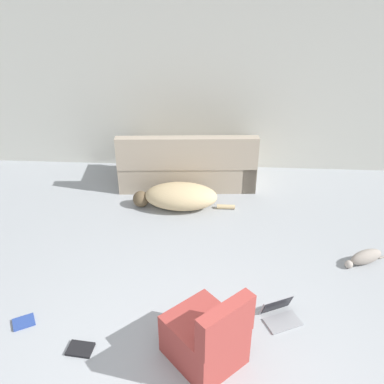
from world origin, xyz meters
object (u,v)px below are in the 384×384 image
book_blue (24,322)px  dog (179,196)px  couch (187,167)px  laptop_open (279,312)px  side_chair (207,337)px  book_black (80,349)px  cat (365,257)px

book_blue → dog: bearing=58.8°
couch → laptop_open: (1.07, -2.64, -0.20)m
couch → dog: bearing=80.5°
side_chair → book_black: bearing=-44.2°
cat → laptop_open: 1.37m
side_chair → dog: bearing=-122.6°
couch → book_blue: size_ratio=8.14×
book_black → side_chair: bearing=-1.3°
couch → book_black: size_ratio=8.37×
couch → dog: size_ratio=1.44×
couch → laptop_open: 2.85m
book_black → side_chair: (1.12, -0.03, 0.26)m
laptop_open → book_black: laptop_open is taller
couch → laptop_open: couch is taller
laptop_open → book_blue: bearing=160.6°
cat → laptop_open: laptop_open is taller
cat → side_chair: 2.24m
dog → laptop_open: (1.13, -1.93, -0.10)m
dog → book_blue: size_ratio=5.64×
cat → laptop_open: bearing=15.6°
laptop_open → side_chair: size_ratio=0.52×
dog → cat: (2.19, -1.06, -0.09)m
side_chair → cat: bearing=175.7°
couch → book_black: couch is taller
couch → cat: (2.12, -1.77, -0.18)m
dog → book_black: bearing=74.6°
couch → laptop_open: bearing=108.0°
dog → side_chair: side_chair is taller
cat → laptop_open: size_ratio=1.32×
dog → cat: size_ratio=2.54×
couch → side_chair: bearing=92.8°
book_blue → couch: bearing=64.4°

